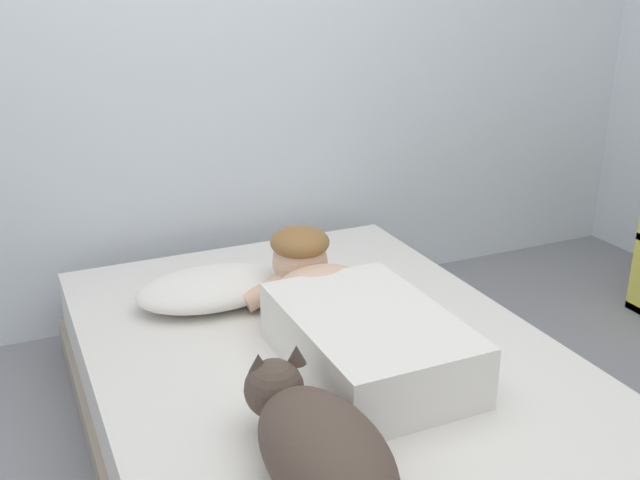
{
  "coord_description": "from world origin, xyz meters",
  "views": [
    {
      "loc": [
        -0.81,
        -1.39,
        1.44
      ],
      "look_at": [
        0.12,
        0.67,
        0.58
      ],
      "focal_mm": 41.54,
      "sensor_mm": 36.0,
      "label": 1
    }
  ],
  "objects_px": {
    "bed": "(331,404)",
    "pillow": "(212,288)",
    "person_lying": "(347,317)",
    "dog": "(318,444)",
    "coffee_cup": "(320,287)",
    "cell_phone": "(317,341)"
  },
  "relations": [
    {
      "from": "pillow",
      "to": "person_lying",
      "type": "xyz_separation_m",
      "value": [
        0.28,
        -0.48,
        0.05
      ]
    },
    {
      "from": "dog",
      "to": "cell_phone",
      "type": "height_order",
      "value": "dog"
    },
    {
      "from": "pillow",
      "to": "coffee_cup",
      "type": "height_order",
      "value": "pillow"
    },
    {
      "from": "bed",
      "to": "person_lying",
      "type": "xyz_separation_m",
      "value": [
        0.06,
        0.03,
        0.27
      ]
    },
    {
      "from": "pillow",
      "to": "cell_phone",
      "type": "bearing_deg",
      "value": -62.4
    },
    {
      "from": "person_lying",
      "to": "dog",
      "type": "relative_size",
      "value": 1.6
    },
    {
      "from": "bed",
      "to": "cell_phone",
      "type": "xyz_separation_m",
      "value": [
        -0.0,
        0.1,
        0.17
      ]
    },
    {
      "from": "bed",
      "to": "pillow",
      "type": "relative_size",
      "value": 3.91
    },
    {
      "from": "dog",
      "to": "pillow",
      "type": "bearing_deg",
      "value": 86.97
    },
    {
      "from": "person_lying",
      "to": "coffee_cup",
      "type": "xyz_separation_m",
      "value": [
        0.08,
        0.37,
        -0.07
      ]
    },
    {
      "from": "person_lying",
      "to": "dog",
      "type": "xyz_separation_m",
      "value": [
        -0.33,
        -0.53,
        -0.0
      ]
    },
    {
      "from": "bed",
      "to": "coffee_cup",
      "type": "bearing_deg",
      "value": 70.51
    },
    {
      "from": "coffee_cup",
      "to": "pillow",
      "type": "bearing_deg",
      "value": 163.2
    },
    {
      "from": "person_lying",
      "to": "cell_phone",
      "type": "relative_size",
      "value": 6.57
    },
    {
      "from": "pillow",
      "to": "dog",
      "type": "relative_size",
      "value": 0.9
    },
    {
      "from": "person_lying",
      "to": "coffee_cup",
      "type": "distance_m",
      "value": 0.39
    },
    {
      "from": "pillow",
      "to": "person_lying",
      "type": "relative_size",
      "value": 0.57
    },
    {
      "from": "coffee_cup",
      "to": "cell_phone",
      "type": "distance_m",
      "value": 0.33
    },
    {
      "from": "pillow",
      "to": "dog",
      "type": "xyz_separation_m",
      "value": [
        -0.05,
        -1.01,
        0.05
      ]
    },
    {
      "from": "person_lying",
      "to": "cell_phone",
      "type": "height_order",
      "value": "person_lying"
    },
    {
      "from": "pillow",
      "to": "person_lying",
      "type": "distance_m",
      "value": 0.56
    },
    {
      "from": "bed",
      "to": "dog",
      "type": "distance_m",
      "value": 0.63
    }
  ]
}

